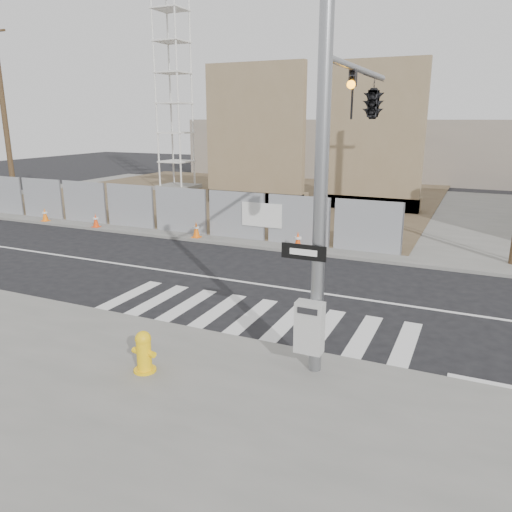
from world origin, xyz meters
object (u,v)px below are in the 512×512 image
at_px(signal_pole, 358,132).
at_px(traffic_cone_a, 45,215).
at_px(crane_tower, 172,59).
at_px(fire_hydrant, 144,352).
at_px(traffic_cone_c, 196,230).
at_px(traffic_cone_d, 298,241).
at_px(traffic_cone_b, 96,220).

relative_size(signal_pole, traffic_cone_a, 10.63).
height_order(crane_tower, fire_hydrant, crane_tower).
distance_m(traffic_cone_a, traffic_cone_c, 8.76).
bearing_deg(signal_pole, traffic_cone_d, 120.00).
relative_size(signal_pole, traffic_cone_c, 10.16).
height_order(crane_tower, traffic_cone_a, crane_tower).
distance_m(traffic_cone_a, traffic_cone_b, 3.33).
height_order(signal_pole, traffic_cone_c, signal_pole).
bearing_deg(traffic_cone_d, traffic_cone_c, 178.36).
relative_size(signal_pole, traffic_cone_b, 10.82).
bearing_deg(traffic_cone_c, traffic_cone_a, -179.62).
bearing_deg(traffic_cone_d, traffic_cone_b, -180.00).
distance_m(signal_pole, traffic_cone_a, 18.73).
bearing_deg(traffic_cone_a, traffic_cone_b, -1.33).
xyz_separation_m(fire_hydrant, traffic_cone_a, (-13.96, 10.61, -0.11)).
height_order(traffic_cone_c, traffic_cone_d, traffic_cone_d).
height_order(fire_hydrant, traffic_cone_b, fire_hydrant).
bearing_deg(traffic_cone_b, fire_hydrant, -44.73).
xyz_separation_m(traffic_cone_a, traffic_cone_d, (13.46, -0.08, 0.03)).
distance_m(signal_pole, crane_tower, 26.21).
relative_size(traffic_cone_a, traffic_cone_b, 1.02).
bearing_deg(fire_hydrant, traffic_cone_c, 127.86).
distance_m(signal_pole, traffic_cone_c, 11.35).
height_order(fire_hydrant, traffic_cone_a, fire_hydrant).
relative_size(signal_pole, fire_hydrant, 8.03).
bearing_deg(crane_tower, fire_hydrant, -58.34).
relative_size(fire_hydrant, traffic_cone_b, 1.35).
height_order(fire_hydrant, traffic_cone_d, fire_hydrant).
bearing_deg(crane_tower, traffic_cone_d, -42.64).
height_order(signal_pole, traffic_cone_a, signal_pole).
bearing_deg(traffic_cone_c, traffic_cone_b, -178.58).
bearing_deg(signal_pole, crane_tower, 132.57).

